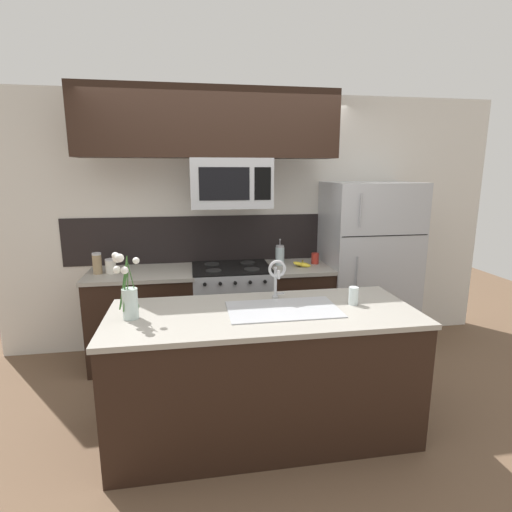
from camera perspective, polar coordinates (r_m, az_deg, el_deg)
ground_plane at (r=3.45m, az=-1.65°, el=-20.28°), size 10.00×10.00×0.00m
rear_partition at (r=4.26m, az=-0.11°, el=4.75°), size 5.20×0.10×2.60m
splash_band at (r=4.18m, az=-4.04°, el=2.51°), size 3.28×0.01×0.48m
back_counter_left at (r=4.06m, az=-15.77°, el=-8.38°), size 0.99×0.65×0.91m
back_counter_right at (r=4.17m, az=5.92°, el=-7.41°), size 0.62×0.65×0.91m
stove_range at (r=4.05m, az=-3.45°, el=-7.90°), size 0.76×0.64×0.93m
microwave at (r=3.78m, az=-3.66°, el=10.35°), size 0.74×0.40×0.45m
upper_cabinet_band at (r=3.76m, az=-6.69°, el=18.30°), size 2.32×0.34×0.60m
refrigerator at (r=4.32m, az=15.51°, el=-1.43°), size 0.89×0.74×1.73m
storage_jar_tall at (r=3.96m, az=-21.75°, el=-0.98°), size 0.08×0.08×0.20m
storage_jar_medium at (r=3.94m, az=-20.05°, el=-1.36°), size 0.10×0.10×0.14m
banana_bunch at (r=3.99m, az=6.66°, el=-1.22°), size 0.19×0.15×0.08m
french_press at (r=4.03m, az=3.42°, el=0.12°), size 0.09×0.09×0.27m
coffee_tin at (r=4.13m, az=8.43°, el=-0.34°), size 0.08×0.08×0.11m
island_counter at (r=2.93m, az=1.05°, el=-16.23°), size 2.10×0.85×0.91m
kitchen_sink at (r=2.79m, az=3.88°, el=-9.00°), size 0.76×0.44×0.16m
sink_faucet at (r=2.91m, az=2.99°, el=-2.58°), size 0.14×0.14×0.31m
drinking_glass at (r=2.94m, az=13.75°, el=-5.55°), size 0.07×0.07×0.13m
flower_vase at (r=2.69m, az=-17.79°, el=-5.44°), size 0.17×0.15×0.44m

